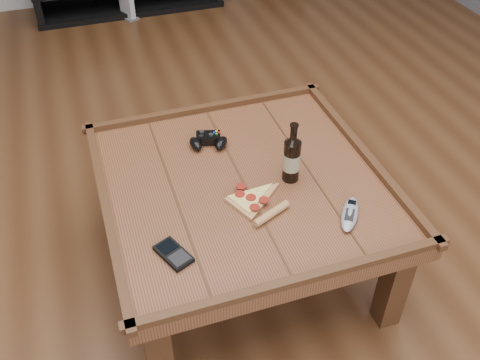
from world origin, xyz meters
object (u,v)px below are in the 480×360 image
object	(u,v)px
game_console	(127,6)
beer_bottle	(292,158)
game_controller	(208,141)
smartphone	(173,254)
remote_control	(350,214)
coffee_table	(243,193)
pizza_slice	(254,202)

from	to	relation	value
game_console	beer_bottle	bearing A→B (deg)	-110.14
game_controller	smartphone	distance (m)	0.57
beer_bottle	smartphone	distance (m)	0.54
remote_control	game_console	world-z (taller)	remote_control
game_controller	smartphone	bearing A→B (deg)	-101.05
smartphone	remote_control	xyz separation A→B (m)	(0.59, -0.02, 0.00)
coffee_table	pizza_slice	bearing A→B (deg)	-91.16
coffee_table	game_controller	world-z (taller)	game_controller
pizza_slice	game_console	world-z (taller)	pizza_slice
coffee_table	pizza_slice	xyz separation A→B (m)	(-0.00, -0.12, 0.07)
coffee_table	smartphone	xyz separation A→B (m)	(-0.32, -0.27, 0.07)
pizza_slice	beer_bottle	bearing A→B (deg)	2.95
beer_bottle	smartphone	world-z (taller)	beer_bottle
beer_bottle	smartphone	size ratio (longest dim) A/B	1.63
game_controller	game_console	distance (m)	2.34
beer_bottle	smartphone	bearing A→B (deg)	-154.86
pizza_slice	game_console	distance (m)	2.70
pizza_slice	game_console	xyz separation A→B (m)	(-0.04, 2.68, -0.37)
beer_bottle	game_console	xyz separation A→B (m)	(-0.21, 2.59, -0.45)
pizza_slice	smartphone	distance (m)	0.34
pizza_slice	game_console	bearing A→B (deg)	67.29
game_controller	beer_bottle	bearing A→B (deg)	-35.93
coffee_table	remote_control	bearing A→B (deg)	-45.61
beer_bottle	remote_control	world-z (taller)	beer_bottle
game_controller	pizza_slice	world-z (taller)	game_controller
game_controller	pizza_slice	size ratio (longest dim) A/B	0.52
smartphone	beer_bottle	bearing A→B (deg)	1.45
coffee_table	pizza_slice	world-z (taller)	pizza_slice
coffee_table	game_console	xyz separation A→B (m)	(-0.05, 2.55, -0.30)
coffee_table	remote_control	world-z (taller)	same
beer_bottle	game_console	distance (m)	2.64
coffee_table	smartphone	distance (m)	0.42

